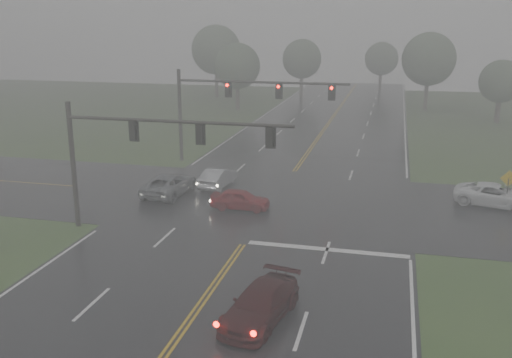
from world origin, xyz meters
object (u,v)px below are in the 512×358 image
(signal_gantry_far, at_px, (230,98))
(pickup_white, at_px, (495,206))
(sedan_silver, at_px, (218,187))
(signal_gantry_near, at_px, (136,144))
(sedan_maroon, at_px, (260,320))
(car_grey, at_px, (170,195))
(sedan_red, at_px, (240,209))

(signal_gantry_far, bearing_deg, pickup_white, -19.66)
(signal_gantry_far, bearing_deg, sedan_silver, -81.33)
(signal_gantry_near, xyz_separation_m, signal_gantry_far, (0.49, 16.93, 0.36))
(signal_gantry_far, bearing_deg, sedan_maroon, -71.27)
(car_grey, bearing_deg, signal_gantry_near, 102.35)
(signal_gantry_near, distance_m, signal_gantry_far, 16.95)
(sedan_maroon, bearing_deg, sedan_red, 119.66)
(sedan_maroon, distance_m, sedan_red, 14.16)
(sedan_red, height_order, car_grey, car_grey)
(sedan_maroon, height_order, pickup_white, pickup_white)
(sedan_red, bearing_deg, sedan_maroon, -162.51)
(sedan_silver, height_order, pickup_white, pickup_white)
(sedan_maroon, distance_m, pickup_white, 21.34)
(sedan_red, height_order, signal_gantry_far, signal_gantry_far)
(sedan_silver, relative_size, signal_gantry_far, 0.29)
(sedan_red, relative_size, car_grey, 0.73)
(pickup_white, bearing_deg, signal_gantry_far, 84.41)
(sedan_maroon, relative_size, signal_gantry_near, 0.37)
(car_grey, bearing_deg, pickup_white, -169.47)
(sedan_maroon, distance_m, signal_gantry_far, 27.10)
(sedan_maroon, relative_size, signal_gantry_far, 0.34)
(sedan_red, xyz_separation_m, signal_gantry_far, (-4.02, 11.71, 5.50))
(car_grey, relative_size, signal_gantry_far, 0.36)
(sedan_silver, distance_m, signal_gantry_far, 9.08)
(sedan_silver, distance_m, car_grey, 3.79)
(sedan_maroon, xyz_separation_m, sedan_red, (-4.50, 13.43, 0.00))
(sedan_maroon, height_order, car_grey, car_grey)
(sedan_red, relative_size, pickup_white, 0.74)
(sedan_maroon, bearing_deg, sedan_silver, 123.56)
(sedan_silver, distance_m, pickup_white, 18.90)
(sedan_silver, xyz_separation_m, pickup_white, (18.90, 0.00, 0.00))
(pickup_white, height_order, signal_gantry_near, signal_gantry_near)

